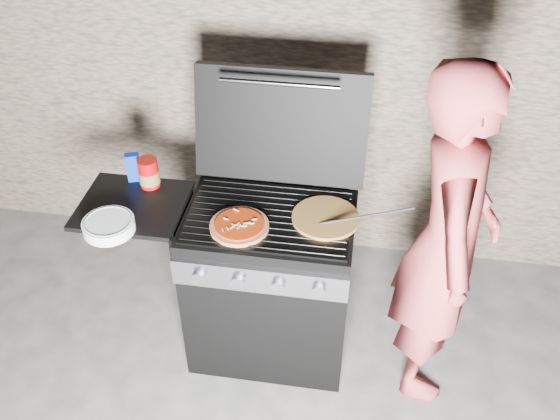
# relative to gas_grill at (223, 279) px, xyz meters

# --- Properties ---
(ground) EXTENTS (50.00, 50.00, 0.00)m
(ground) POSITION_rel_gas_grill_xyz_m (0.25, 0.00, -0.46)
(ground) COLOR #3D3B3A
(stone_wall) EXTENTS (8.00, 0.35, 1.80)m
(stone_wall) POSITION_rel_gas_grill_xyz_m (0.25, 1.05, 0.44)
(stone_wall) COLOR #846E56
(stone_wall) RESTS_ON ground
(gas_grill) EXTENTS (1.34, 0.79, 0.91)m
(gas_grill) POSITION_rel_gas_grill_xyz_m (0.00, 0.00, 0.00)
(gas_grill) COLOR black
(gas_grill) RESTS_ON ground
(pizza_topped) EXTENTS (0.32, 0.32, 0.03)m
(pizza_topped) POSITION_rel_gas_grill_xyz_m (0.13, -0.11, 0.47)
(pizza_topped) COLOR #C17A3B
(pizza_topped) RESTS_ON gas_grill
(pizza_plain) EXTENTS (0.34, 0.34, 0.02)m
(pizza_plain) POSITION_rel_gas_grill_xyz_m (0.51, 0.01, 0.46)
(pizza_plain) COLOR #D7AA54
(pizza_plain) RESTS_ON gas_grill
(sauce_jar) EXTENTS (0.12, 0.12, 0.15)m
(sauce_jar) POSITION_rel_gas_grill_xyz_m (-0.38, 0.15, 0.52)
(sauce_jar) COLOR #960607
(sauce_jar) RESTS_ON gas_grill
(blue_carton) EXTENTS (0.08, 0.06, 0.15)m
(blue_carton) POSITION_rel_gas_grill_xyz_m (-0.47, 0.19, 0.52)
(blue_carton) COLOR #072491
(blue_carton) RESTS_ON gas_grill
(plate_stack) EXTENTS (0.26, 0.26, 0.05)m
(plate_stack) POSITION_rel_gas_grill_xyz_m (-0.45, -0.21, 0.47)
(plate_stack) COLOR white
(plate_stack) RESTS_ON gas_grill
(person) EXTENTS (0.45, 0.67, 1.77)m
(person) POSITION_rel_gas_grill_xyz_m (1.06, -0.03, 0.43)
(person) COLOR #B53F41
(person) RESTS_ON ground
(tongs) EXTENTS (0.47, 0.11, 0.10)m
(tongs) POSITION_rel_gas_grill_xyz_m (0.67, 0.00, 0.50)
(tongs) COLOR black
(tongs) RESTS_ON gas_grill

